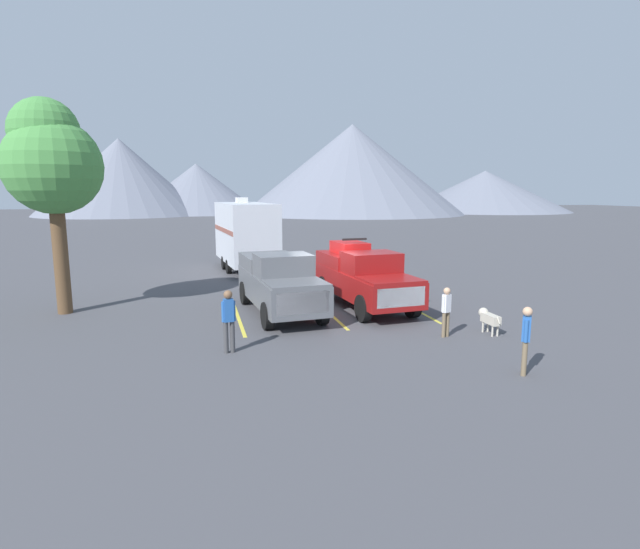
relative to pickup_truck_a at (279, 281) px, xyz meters
name	(u,v)px	position (x,y,z in m)	size (l,w,h in m)	color
ground_plane	(327,312)	(1.74, -0.28, -1.15)	(240.00, 240.00, 0.00)	#47474C
pickup_truck_a	(279,281)	(0.00, 0.00, 0.00)	(2.52, 5.88, 2.22)	#595B60
pickup_truck_b	(363,276)	(3.28, 0.27, 0.04)	(2.57, 5.95, 2.55)	maroon
lot_stripe_a	(238,316)	(-1.52, -0.14, -1.15)	(0.12, 5.50, 0.01)	gold
lot_stripe_b	(327,311)	(1.74, -0.14, -1.15)	(0.12, 5.50, 0.01)	gold
lot_stripe_c	(408,306)	(5.00, -0.14, -1.15)	(0.12, 5.50, 0.01)	gold
camper_trailer_a	(246,233)	(-0.17, 10.23, 0.96)	(3.06, 7.64, 4.03)	silver
person_a	(229,317)	(-2.08, -4.22, -0.15)	(0.38, 0.24, 1.74)	#3F3F42
person_b	(446,309)	(4.39, -4.27, -0.27)	(0.32, 0.24, 1.53)	#726047
person_c	(526,336)	(4.70, -7.63, -0.19)	(0.30, 0.31, 1.68)	#726047
dog	(488,317)	(5.87, -4.22, -0.65)	(0.31, 1.04, 0.75)	beige
tree_a	(51,160)	(-7.61, 1.82, 4.29)	(3.31, 3.31, 7.54)	brown
mountain_ridge	(219,176)	(1.93, 80.06, 6.12)	(157.19, 43.28, 17.02)	slate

